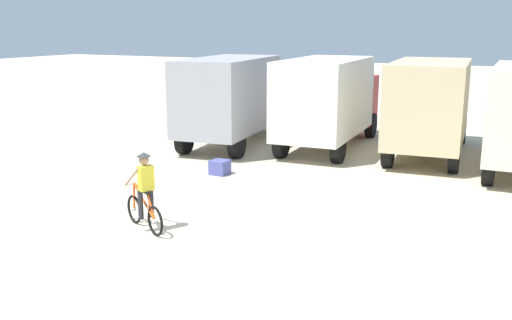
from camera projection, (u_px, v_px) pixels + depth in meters
name	position (u px, v px, depth m)	size (l,w,h in m)	color
ground_plane	(208.00, 246.00, 12.24)	(120.00, 120.00, 0.00)	beige
box_truck_grey_hauler	(234.00, 96.00, 22.25)	(3.05, 6.96, 3.35)	#9E9EA3
box_truck_white_box	(329.00, 98.00, 21.56)	(2.69, 6.85, 3.35)	white
box_truck_tan_camper	(430.00, 103.00, 20.26)	(2.89, 6.91, 3.35)	#CCB78E
cyclist_orange_shirt	(145.00, 194.00, 13.01)	(1.57, 0.87, 1.82)	black
supply_crate	(220.00, 167.00, 18.05)	(0.53, 0.53, 0.44)	#4C5199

